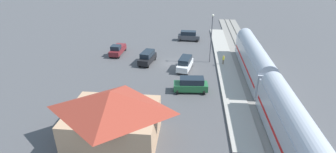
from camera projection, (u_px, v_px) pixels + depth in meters
name	position (u px, v px, depth m)	size (l,w,h in m)	color
ground_plane	(170.00, 63.00, 47.45)	(200.00, 200.00, 0.00)	#4C4C4F
railway_track	(248.00, 66.00, 46.17)	(4.80, 70.00, 0.30)	gray
platform	(225.00, 65.00, 46.50)	(3.20, 46.00, 0.30)	#A8A399
passenger_train	(269.00, 86.00, 33.39)	(2.93, 39.35, 4.98)	#ADB2BC
station_building	(113.00, 116.00, 26.70)	(9.97, 7.86, 6.09)	tan
pedestrian_on_platform	(223.00, 59.00, 45.93)	(0.36, 0.36, 1.71)	brown
suv_black	(147.00, 57.00, 47.06)	(2.84, 5.18, 2.22)	black
suv_white	(185.00, 63.00, 44.43)	(2.84, 5.18, 2.22)	white
suv_green	(191.00, 84.00, 37.38)	(5.02, 2.65, 2.22)	#236638
pickup_maroon	(118.00, 49.00, 51.18)	(2.18, 5.48, 2.14)	maroon
suv_charcoal	(189.00, 36.00, 59.16)	(4.97, 2.53, 2.22)	#47494F
light_pole_near_platform	(212.00, 33.00, 45.57)	(0.44, 0.44, 8.87)	#515156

